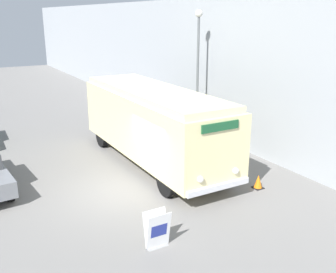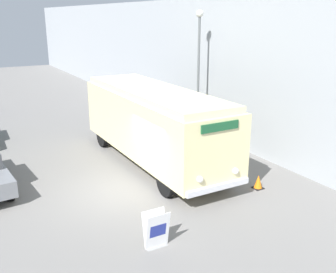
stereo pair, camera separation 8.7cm
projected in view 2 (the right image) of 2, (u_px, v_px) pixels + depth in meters
The scene contains 6 objects.
ground_plane at pixel (120, 192), 14.17m from camera, with size 80.00×80.00×0.00m, color slate.
building_wall_right at pixel (160, 59), 24.79m from camera, with size 0.30×60.00×6.99m.
vintage_bus at pixel (154, 122), 16.55m from camera, with size 2.64×9.27×3.22m.
sign_board at pixel (156, 230), 10.70m from camera, with size 0.69×0.40×1.07m.
streetlamp at pixel (199, 58), 19.11m from camera, with size 0.36×0.36×6.38m.
traffic_cone at pixel (258, 182), 14.44m from camera, with size 0.36×0.36×0.52m.
Camera 2 is at (-4.84, -12.13, 6.12)m, focal length 42.00 mm.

